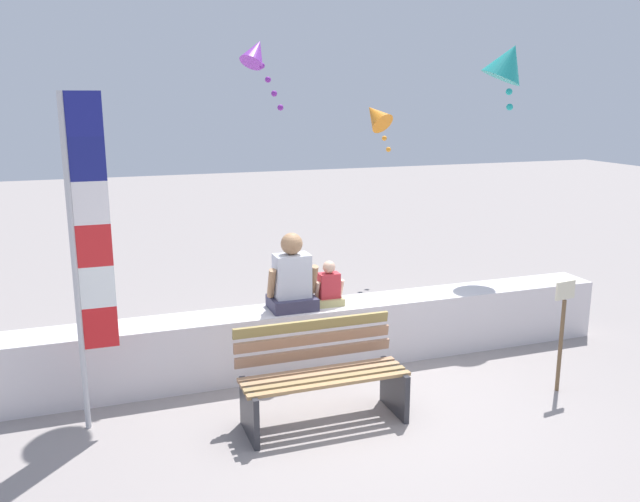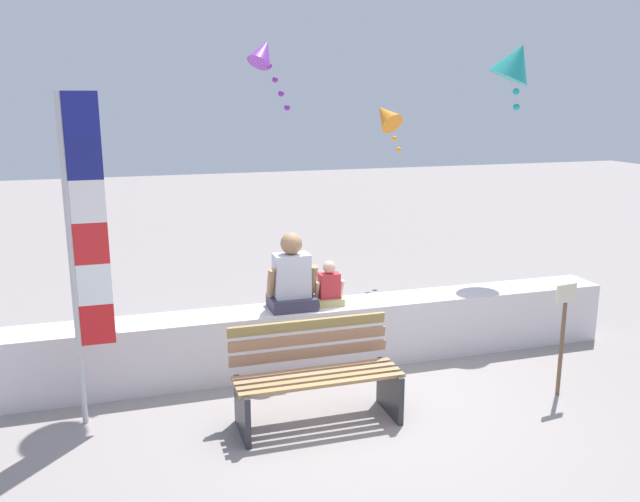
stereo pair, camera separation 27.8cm
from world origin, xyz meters
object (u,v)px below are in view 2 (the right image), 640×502
at_px(kite_teal, 515,62).
at_px(park_bench, 316,377).
at_px(person_child, 329,288).
at_px(flag_banner, 82,241).
at_px(kite_orange, 386,116).
at_px(sign_post, 563,329).
at_px(person_adult, 292,279).
at_px(kite_purple, 264,54).

bearing_deg(kite_teal, park_bench, -148.13).
height_order(person_child, flag_banner, flag_banner).
distance_m(park_bench, kite_orange, 5.44).
xyz_separation_m(kite_orange, sign_post, (-0.01, -4.56, -1.91)).
bearing_deg(person_child, sign_post, -35.78).
bearing_deg(kite_orange, kite_teal, -74.37).
distance_m(person_adult, kite_orange, 4.25).
relative_size(person_child, kite_orange, 0.57).
bearing_deg(park_bench, flag_banner, 163.94).
distance_m(person_child, flag_banner, 2.62).
distance_m(kite_orange, kite_purple, 2.33).
bearing_deg(person_adult, kite_purple, 83.19).
bearing_deg(kite_purple, kite_orange, 18.20).
bearing_deg(kite_purple, person_child, -87.32).
height_order(person_child, kite_purple, kite_purple).
height_order(kite_orange, kite_purple, kite_purple).
relative_size(person_adult, kite_purple, 0.82).
bearing_deg(sign_post, kite_purple, 117.81).
distance_m(kite_orange, sign_post, 4.94).
bearing_deg(sign_post, kite_orange, 89.83).
bearing_deg(person_child, person_adult, -179.94).
relative_size(kite_teal, kite_orange, 1.02).
bearing_deg(park_bench, kite_teal, 31.87).
relative_size(park_bench, flag_banner, 0.51).
bearing_deg(person_adult, person_child, 0.06).
bearing_deg(person_child, kite_purple, 92.68).
relative_size(person_adult, person_child, 1.68).
bearing_deg(sign_post, kite_teal, 72.36).
height_order(kite_purple, sign_post, kite_purple).
bearing_deg(flag_banner, kite_purple, 53.55).
bearing_deg(person_adult, sign_post, -30.68).
bearing_deg(kite_teal, sign_post, -107.64).
bearing_deg(person_adult, park_bench, -94.32).
distance_m(person_adult, kite_teal, 3.87).
distance_m(person_adult, flag_banner, 2.20).
relative_size(flag_banner, sign_post, 2.57).
xyz_separation_m(park_bench, person_adult, (0.09, 1.17, 0.60)).
height_order(person_adult, kite_orange, kite_orange).
bearing_deg(park_bench, person_adult, 85.68).
xyz_separation_m(person_adult, kite_orange, (2.36, 3.17, 1.58)).
distance_m(person_child, sign_post, 2.39).
bearing_deg(flag_banner, person_child, 14.46).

